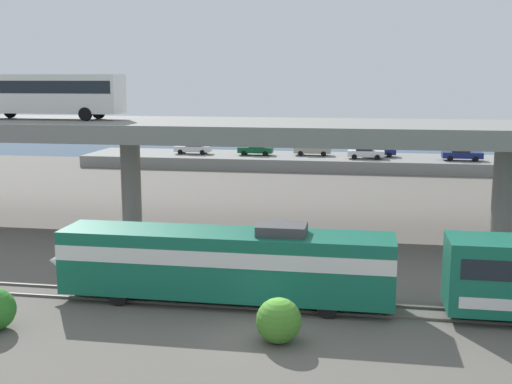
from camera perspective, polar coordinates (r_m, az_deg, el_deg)
The scene contains 15 objects.
ground_plane at distance 29.18m, azimuth 0.95°, elevation -12.63°, with size 260.00×260.00×0.00m, color #605B54.
rail_strip_near at distance 32.15m, azimuth 1.85°, elevation -10.33°, with size 110.00×0.12×0.12m, color #59544C.
rail_strip_far at distance 33.55m, azimuth 2.20°, elevation -9.44°, with size 110.00×0.12×0.12m, color #59544C.
train_locomotive at distance 32.82m, azimuth -4.15°, elevation -6.00°, with size 17.84×3.04×4.18m.
highway_overpass at distance 46.96m, azimuth 4.70°, elevation 5.14°, with size 96.00×10.83×8.07m.
transit_bus_on_overpass at distance 52.45m, azimuth -18.05°, elevation 8.35°, with size 12.00×2.68×3.40m.
pier_parking_lot at distance 82.39m, azimuth 6.77°, elevation 2.65°, with size 63.39×10.05×1.42m, color gray.
parked_car_0 at distance 80.23m, azimuth 9.62°, elevation 3.45°, with size 4.43×1.93×1.50m.
parked_car_1 at distance 82.80m, azimuth -0.02°, elevation 3.79°, with size 4.40×1.85×1.50m.
parked_car_2 at distance 84.58m, azimuth -5.54°, elevation 3.88°, with size 4.69×1.90×1.50m.
parked_car_3 at distance 82.84m, azimuth 4.97°, elevation 3.76°, with size 4.66×1.94×1.50m.
parked_car_4 at distance 81.22m, azimuth 17.66°, elevation 3.19°, with size 4.68×1.96×1.50m.
parked_car_5 at distance 82.78m, azimuth 10.72°, elevation 3.61°, with size 4.43×1.96×1.50m.
harbor_water at distance 105.29m, azimuth 7.41°, elevation 3.86°, with size 140.00×36.00×0.01m, color navy.
shrub_right at distance 28.28m, azimuth 2.01°, elevation -11.24°, with size 1.97×1.97×1.97m, color #428029.
Camera 1 is at (4.05, -26.61, 11.27)m, focal length 45.44 mm.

